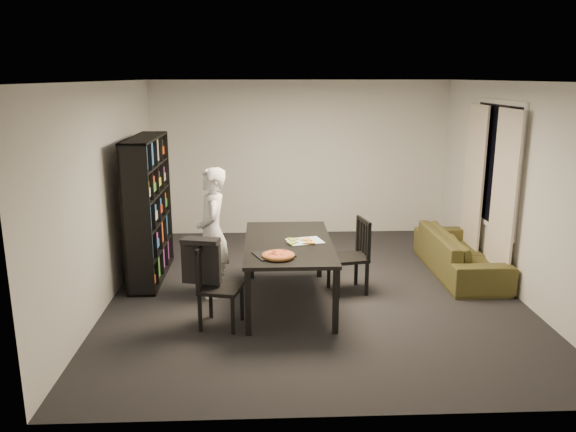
{
  "coord_description": "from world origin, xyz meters",
  "views": [
    {
      "loc": [
        -0.62,
        -6.71,
        2.66
      ],
      "look_at": [
        -0.34,
        -0.28,
        1.05
      ],
      "focal_mm": 35.0,
      "sensor_mm": 36.0,
      "label": 1
    }
  ],
  "objects_px": {
    "bookshelf": "(148,209)",
    "sofa": "(460,253)",
    "chair_left": "(213,280)",
    "baking_tray": "(274,254)",
    "chair_right": "(355,250)",
    "pepperoni_pizza": "(278,255)",
    "dining_table": "(288,247)",
    "person": "(212,233)"
  },
  "relations": [
    {
      "from": "person",
      "to": "sofa",
      "type": "relative_size",
      "value": 0.82
    },
    {
      "from": "bookshelf",
      "to": "pepperoni_pizza",
      "type": "distance_m",
      "value": 2.31
    },
    {
      "from": "chair_left",
      "to": "sofa",
      "type": "bearing_deg",
      "value": -51.6
    },
    {
      "from": "bookshelf",
      "to": "chair_right",
      "type": "relative_size",
      "value": 2.02
    },
    {
      "from": "dining_table",
      "to": "pepperoni_pizza",
      "type": "relative_size",
      "value": 5.25
    },
    {
      "from": "bookshelf",
      "to": "baking_tray",
      "type": "relative_size",
      "value": 4.75
    },
    {
      "from": "bookshelf",
      "to": "person",
      "type": "xyz_separation_m",
      "value": [
        0.9,
        -0.7,
        -0.15
      ]
    },
    {
      "from": "chair_right",
      "to": "sofa",
      "type": "xyz_separation_m",
      "value": [
        1.56,
        0.6,
        -0.25
      ]
    },
    {
      "from": "pepperoni_pizza",
      "to": "chair_left",
      "type": "bearing_deg",
      "value": -179.36
    },
    {
      "from": "baking_tray",
      "to": "sofa",
      "type": "height_order",
      "value": "baking_tray"
    },
    {
      "from": "dining_table",
      "to": "chair_left",
      "type": "height_order",
      "value": "chair_left"
    },
    {
      "from": "baking_tray",
      "to": "sofa",
      "type": "relative_size",
      "value": 0.2
    },
    {
      "from": "bookshelf",
      "to": "sofa",
      "type": "relative_size",
      "value": 0.97
    },
    {
      "from": "bookshelf",
      "to": "chair_left",
      "type": "xyz_separation_m",
      "value": [
        0.97,
        -1.58,
        -0.43
      ]
    },
    {
      "from": "dining_table",
      "to": "chair_left",
      "type": "distance_m",
      "value": 1.05
    },
    {
      "from": "bookshelf",
      "to": "sofa",
      "type": "distance_m",
      "value": 4.28
    },
    {
      "from": "chair_right",
      "to": "person",
      "type": "distance_m",
      "value": 1.79
    },
    {
      "from": "bookshelf",
      "to": "pepperoni_pizza",
      "type": "bearing_deg",
      "value": -43.1
    },
    {
      "from": "pepperoni_pizza",
      "to": "person",
      "type": "bearing_deg",
      "value": 131.7
    },
    {
      "from": "dining_table",
      "to": "sofa",
      "type": "xyz_separation_m",
      "value": [
        2.41,
        0.94,
        -0.41
      ]
    },
    {
      "from": "chair_right",
      "to": "pepperoni_pizza",
      "type": "relative_size",
      "value": 2.68
    },
    {
      "from": "dining_table",
      "to": "chair_left",
      "type": "bearing_deg",
      "value": -144.46
    },
    {
      "from": "bookshelf",
      "to": "baking_tray",
      "type": "height_order",
      "value": "bookshelf"
    },
    {
      "from": "dining_table",
      "to": "person",
      "type": "bearing_deg",
      "value": 162.79
    },
    {
      "from": "chair_left",
      "to": "person",
      "type": "height_order",
      "value": "person"
    },
    {
      "from": "chair_left",
      "to": "pepperoni_pizza",
      "type": "bearing_deg",
      "value": -76.34
    },
    {
      "from": "baking_tray",
      "to": "bookshelf",
      "type": "bearing_deg",
      "value": 137.8
    },
    {
      "from": "chair_left",
      "to": "bookshelf",
      "type": "bearing_deg",
      "value": 44.62
    },
    {
      "from": "chair_left",
      "to": "baking_tray",
      "type": "height_order",
      "value": "chair_left"
    },
    {
      "from": "person",
      "to": "chair_right",
      "type": "bearing_deg",
      "value": 85.17
    },
    {
      "from": "chair_left",
      "to": "sofa",
      "type": "relative_size",
      "value": 0.46
    },
    {
      "from": "chair_left",
      "to": "chair_right",
      "type": "xyz_separation_m",
      "value": [
        1.69,
        0.94,
        0.02
      ]
    },
    {
      "from": "person",
      "to": "chair_left",
      "type": "bearing_deg",
      "value": -1.93
    },
    {
      "from": "chair_left",
      "to": "person",
      "type": "distance_m",
      "value": 0.93
    },
    {
      "from": "bookshelf",
      "to": "chair_left",
      "type": "distance_m",
      "value": 1.91
    },
    {
      "from": "person",
      "to": "baking_tray",
      "type": "bearing_deg",
      "value": 36.41
    },
    {
      "from": "bookshelf",
      "to": "dining_table",
      "type": "relative_size",
      "value": 1.03
    },
    {
      "from": "baking_tray",
      "to": "pepperoni_pizza",
      "type": "relative_size",
      "value": 1.14
    },
    {
      "from": "chair_left",
      "to": "baking_tray",
      "type": "relative_size",
      "value": 2.28
    },
    {
      "from": "person",
      "to": "sofa",
      "type": "xyz_separation_m",
      "value": [
        3.33,
        0.66,
        -0.51
      ]
    },
    {
      "from": "dining_table",
      "to": "sofa",
      "type": "bearing_deg",
      "value": 21.34
    },
    {
      "from": "bookshelf",
      "to": "sofa",
      "type": "xyz_separation_m",
      "value": [
        4.23,
        -0.04,
        -0.66
      ]
    }
  ]
}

